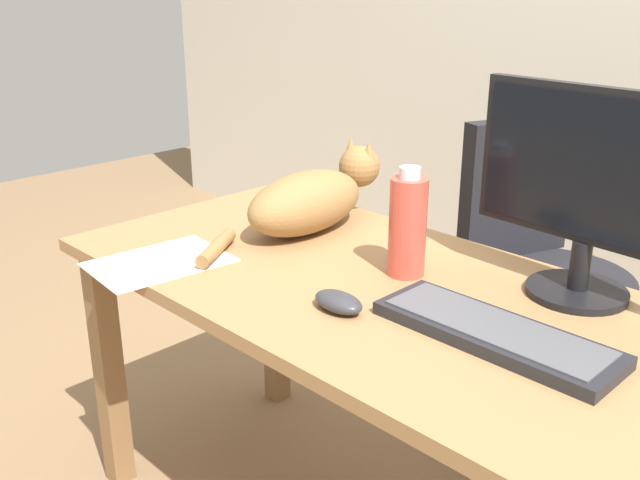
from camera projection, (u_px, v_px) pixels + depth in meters
The scene contains 8 objects.
desk at pixel (417, 340), 1.46m from camera, with size 1.66×0.70×0.71m.
office_chair at pixel (536, 310), 2.07m from camera, with size 0.51×0.48×0.93m.
monitor at pixel (590, 187), 1.36m from camera, with size 0.48×0.20×0.41m.
keyboard at pixel (495, 333), 1.26m from camera, with size 0.44×0.15×0.03m.
cat at pixel (312, 198), 1.79m from camera, with size 0.21×0.61×0.20m.
computer_mouse at pixel (338, 302), 1.37m from camera, with size 0.11×0.06×0.04m, color #333338.
paper_sheet at pixel (159, 262), 1.60m from camera, with size 0.21×0.30×0.00m, color white.
water_bottle at pixel (408, 225), 1.51m from camera, with size 0.08×0.08×0.24m.
Camera 1 is at (0.78, -1.05, 1.32)m, focal length 40.32 mm.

